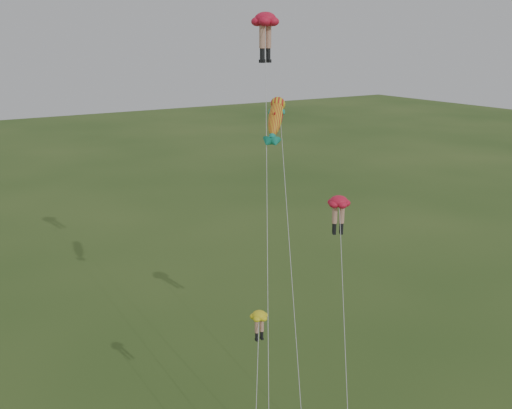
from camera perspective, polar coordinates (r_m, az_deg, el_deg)
legs_kite_red_high at (r=35.10m, az=0.94°, el=17.30°), size 8.07×12.34×22.92m
legs_kite_red_mid at (r=34.22m, az=8.29°, el=-0.35°), size 6.30×8.94×12.44m
legs_kite_yellow at (r=27.46m, az=0.29°, el=-12.28°), size 2.60×3.26×9.08m
fish_kite at (r=32.60m, az=2.00°, el=8.58°), size 5.52×10.55×18.46m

